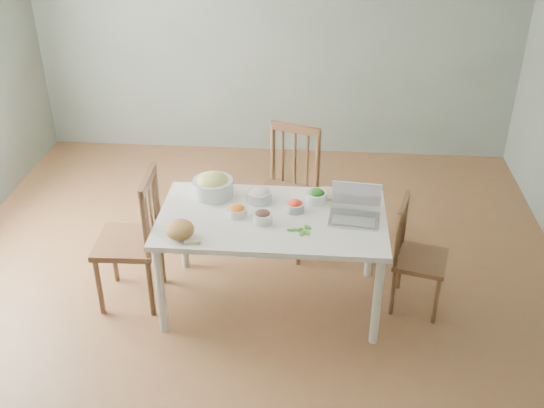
# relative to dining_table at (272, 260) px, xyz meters

# --- Properties ---
(floor) EXTENTS (5.00, 5.00, 0.00)m
(floor) POSITION_rel_dining_table_xyz_m (-0.19, 0.16, -0.37)
(floor) COLOR brown
(floor) RESTS_ON ground
(wall_back) EXTENTS (5.00, 0.00, 2.70)m
(wall_back) POSITION_rel_dining_table_xyz_m (-0.19, 2.66, 0.98)
(wall_back) COLOR #5C665A
(wall_back) RESTS_ON ground
(dining_table) EXTENTS (1.59, 0.89, 0.74)m
(dining_table) POSITION_rel_dining_table_xyz_m (0.00, 0.00, 0.00)
(dining_table) COLOR white
(dining_table) RESTS_ON floor
(chair_far) EXTENTS (0.58, 0.57, 1.04)m
(chair_far) POSITION_rel_dining_table_xyz_m (0.05, 0.73, 0.15)
(chair_far) COLOR #3F2C15
(chair_far) RESTS_ON floor
(chair_left) EXTENTS (0.45, 0.48, 1.04)m
(chair_left) POSITION_rel_dining_table_xyz_m (-1.05, -0.04, 0.15)
(chair_left) COLOR #3F2C15
(chair_left) RESTS_ON floor
(chair_right) EXTENTS (0.44, 0.45, 0.86)m
(chair_right) POSITION_rel_dining_table_xyz_m (1.07, 0.04, 0.06)
(chair_right) COLOR #3F2C15
(chair_right) RESTS_ON floor
(bread_boule) EXTENTS (0.23, 0.23, 0.12)m
(bread_boule) POSITION_rel_dining_table_xyz_m (-0.58, -0.32, 0.43)
(bread_boule) COLOR #AC824C
(bread_boule) RESTS_ON dining_table
(butter_stick) EXTENTS (0.11, 0.03, 0.03)m
(butter_stick) POSITION_rel_dining_table_xyz_m (-0.49, -0.38, 0.39)
(butter_stick) COLOR beige
(butter_stick) RESTS_ON dining_table
(bowl_squash) EXTENTS (0.38, 0.38, 0.17)m
(bowl_squash) POSITION_rel_dining_table_xyz_m (-0.45, 0.27, 0.46)
(bowl_squash) COLOR #F5D47A
(bowl_squash) RESTS_ON dining_table
(bowl_carrot) EXTENTS (0.18, 0.18, 0.08)m
(bowl_carrot) POSITION_rel_dining_table_xyz_m (-0.24, -0.01, 0.41)
(bowl_carrot) COLOR #CB4F1F
(bowl_carrot) RESTS_ON dining_table
(bowl_onion) EXTENTS (0.19, 0.19, 0.10)m
(bowl_onion) POSITION_rel_dining_table_xyz_m (-0.11, 0.21, 0.42)
(bowl_onion) COLOR #F5EACC
(bowl_onion) RESTS_ON dining_table
(bowl_mushroom) EXTENTS (0.14, 0.14, 0.09)m
(bowl_mushroom) POSITION_rel_dining_table_xyz_m (-0.06, -0.08, 0.42)
(bowl_mushroom) COLOR #311C17
(bowl_mushroom) RESTS_ON dining_table
(bowl_redpep) EXTENTS (0.16, 0.16, 0.08)m
(bowl_redpep) POSITION_rel_dining_table_xyz_m (0.16, 0.09, 0.41)
(bowl_redpep) COLOR red
(bowl_redpep) RESTS_ON dining_table
(bowl_broccoli) EXTENTS (0.18, 0.18, 0.10)m
(bowl_broccoli) POSITION_rel_dining_table_xyz_m (0.30, 0.24, 0.42)
(bowl_broccoli) COLOR #184514
(bowl_broccoli) RESTS_ON dining_table
(flatbread) EXTENTS (0.19, 0.19, 0.02)m
(flatbread) POSITION_rel_dining_table_xyz_m (0.37, 0.34, 0.38)
(flatbread) COLOR #BCAE88
(flatbread) RESTS_ON dining_table
(basil_bunch) EXTENTS (0.19, 0.19, 0.02)m
(basil_bunch) POSITION_rel_dining_table_xyz_m (0.20, -0.17, 0.38)
(basil_bunch) COLOR #164D0E
(basil_bunch) RESTS_ON dining_table
(laptop) EXTENTS (0.37, 0.35, 0.23)m
(laptop) POSITION_rel_dining_table_xyz_m (0.57, -0.01, 0.49)
(laptop) COLOR silver
(laptop) RESTS_ON dining_table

